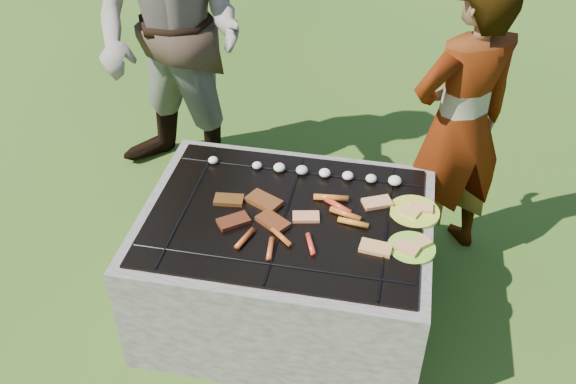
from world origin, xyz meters
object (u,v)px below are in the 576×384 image
bystander (171,35)px  plate_near (412,247)px  cook (459,126)px  fire_pit (286,267)px  plate_far (414,211)px

bystander → plate_near: bearing=-16.2°
plate_near → cook: 0.76m
cook → bystander: size_ratio=0.81×
fire_pit → cook: bearing=39.7°
plate_far → bystander: size_ratio=0.14×
plate_far → plate_near: (-0.00, -0.24, 0.00)m
cook → bystander: 1.60m
fire_pit → cook: cook is taller
plate_near → bystander: size_ratio=0.12×
bystander → cook: bearing=9.1°
plate_near → bystander: bearing=143.1°
cook → bystander: bystander is taller
plate_far → cook: size_ratio=0.17×
plate_far → cook: (0.18, 0.48, 0.17)m
fire_pit → plate_far: (0.56, 0.13, 0.33)m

